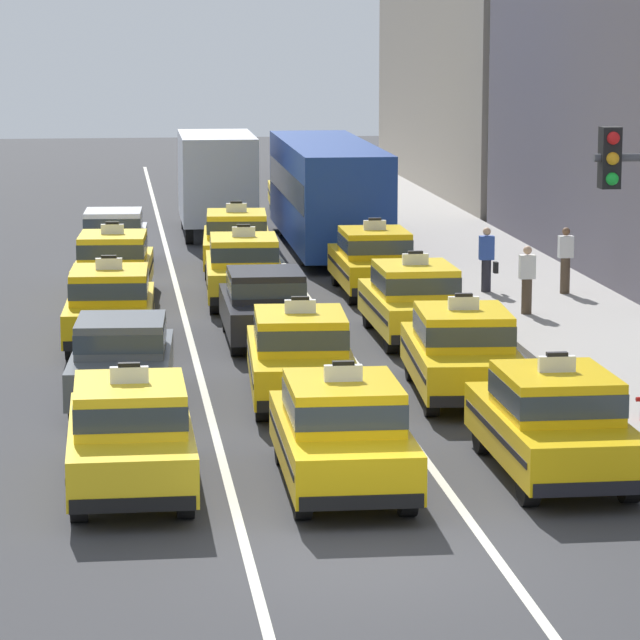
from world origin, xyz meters
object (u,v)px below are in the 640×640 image
(taxi_center_nearest, at_px, (342,431))
(bus_right_fifth, at_px, (327,189))
(taxi_right_fourth, at_px, (374,260))
(pedestrian_trailing, at_px, (487,260))
(taxi_left_nearest, at_px, (130,434))
(pedestrian_near_crosswalk, at_px, (565,260))
(taxi_right_nearest, at_px, (554,421))
(box_truck_center_sixth, at_px, (216,179))
(taxi_left_third, at_px, (110,305))
(taxi_center_second, at_px, (300,354))
(taxi_center_fifth, at_px, (237,240))
(taxi_left_fourth, at_px, (113,265))
(taxi_right_sixth, at_px, (296,190))
(taxi_right_second, at_px, (462,351))
(sedan_center_third, at_px, (265,304))
(sedan_left_second, at_px, (122,358))
(sedan_left_fifth, at_px, (114,236))
(taxi_right_third, at_px, (414,300))
(taxi_center_fourth, at_px, (244,268))
(pedestrian_mid_block, at_px, (527,280))

(taxi_center_nearest, bearing_deg, bus_right_fifth, 83.27)
(taxi_right_fourth, relative_size, pedestrian_trailing, 2.84)
(taxi_left_nearest, distance_m, taxi_right_fourth, 18.87)
(pedestrian_near_crosswalk, bearing_deg, taxi_right_nearest, -105.50)
(pedestrian_near_crosswalk, bearing_deg, box_truck_center_sixth, 118.80)
(taxi_left_third, xyz_separation_m, taxi_right_fourth, (6.61, 6.15, 0.00))
(taxi_center_second, height_order, taxi_center_fifth, same)
(taxi_left_fourth, distance_m, taxi_center_nearest, 18.28)
(pedestrian_near_crosswalk, bearing_deg, taxi_right_fourth, 164.29)
(taxi_right_sixth, bearing_deg, taxi_right_nearest, -89.91)
(taxi_left_nearest, xyz_separation_m, taxi_right_second, (6.14, 5.72, 0.00))
(sedan_center_third, bearing_deg, taxi_right_fourth, 62.00)
(sedan_left_second, distance_m, bus_right_fifth, 21.53)
(sedan_left_second, distance_m, taxi_right_sixth, 30.66)
(sedan_left_fifth, distance_m, pedestrian_near_crosswalk, 13.23)
(taxi_left_fourth, xyz_separation_m, taxi_right_second, (6.30, -12.02, 0.00))
(taxi_center_second, xyz_separation_m, taxi_right_third, (3.13, 5.83, 0.00))
(taxi_left_fourth, distance_m, taxi_right_sixth, 19.30)
(taxi_right_fourth, height_order, bus_right_fifth, bus_right_fifth)
(taxi_right_fourth, distance_m, taxi_right_sixth, 18.14)
(taxi_center_fourth, bearing_deg, pedestrian_trailing, 1.66)
(taxi_center_nearest, bearing_deg, taxi_center_second, 89.70)
(sedan_left_fifth, bearing_deg, pedestrian_near_crosswalk, -33.16)
(taxi_left_third, bearing_deg, taxi_center_second, -60.09)
(taxi_center_fourth, bearing_deg, box_truck_center_sixth, 89.23)
(taxi_right_third, distance_m, pedestrian_trailing, 6.12)
(pedestrian_mid_block, bearing_deg, box_truck_center_sixth, 109.81)
(taxi_left_third, bearing_deg, taxi_right_fourth, 42.91)
(taxi_right_third, relative_size, taxi_right_sixth, 0.98)
(box_truck_center_sixth, xyz_separation_m, taxi_right_fourth, (3.17, -12.84, -0.90))
(taxi_left_fourth, xyz_separation_m, pedestrian_mid_block, (9.45, -4.08, 0.07))
(taxi_left_third, xyz_separation_m, pedestrian_trailing, (9.34, 5.35, 0.08))
(taxi_center_fourth, xyz_separation_m, taxi_center_fifth, (0.22, 5.39, 0.00))
(sedan_center_third, bearing_deg, sedan_left_fifth, 104.64)
(taxi_left_nearest, xyz_separation_m, taxi_right_third, (6.27, 11.54, 0.00))
(taxi_right_second, xyz_separation_m, bus_right_fifth, (0.13, 20.76, 0.94))
(sedan_left_fifth, relative_size, taxi_center_second, 0.94)
(taxi_right_fourth, distance_m, bus_right_fifth, 8.75)
(taxi_center_second, height_order, taxi_right_fourth, same)
(taxi_right_third, xyz_separation_m, taxi_right_sixth, (0.06, 24.37, 0.00))
(taxi_center_second, relative_size, sedan_center_third, 1.08)
(sedan_left_fifth, relative_size, sedan_center_third, 1.02)
(taxi_left_nearest, height_order, pedestrian_near_crosswalk, taxi_left_nearest)
(taxi_center_nearest, relative_size, pedestrian_trailing, 2.84)
(taxi_left_fourth, bearing_deg, sedan_center_third, -62.52)
(taxi_left_fourth, height_order, taxi_center_nearest, same)
(taxi_center_nearest, distance_m, pedestrian_trailing, 18.23)
(sedan_left_second, height_order, taxi_right_sixth, taxi_right_sixth)
(taxi_center_second, xyz_separation_m, taxi_right_fourth, (3.21, 12.07, 0.00))
(box_truck_center_sixth, xyz_separation_m, taxi_right_sixth, (3.15, 5.30, -0.90))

